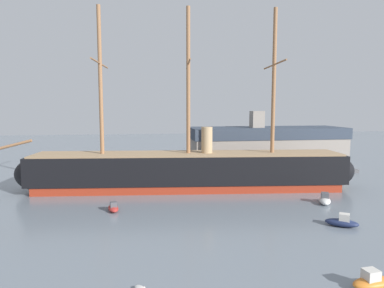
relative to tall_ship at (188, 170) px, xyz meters
The scene contains 6 objects.
tall_ship is the anchor object (origin of this frame).
motorboat_foreground_right 42.91m from the tall_ship, 74.34° to the right, with size 4.52×2.27×1.83m.
motorboat_mid_right 31.54m from the tall_ship, 54.08° to the right, with size 4.80×4.06×1.89m.
motorboat_alongside_bow 19.59m from the tall_ship, 137.43° to the right, with size 2.27×4.04×1.60m.
motorboat_alongside_stern 26.54m from the tall_ship, 32.61° to the right, with size 3.63×4.86×1.89m.
dockside_warehouse_right 30.18m from the tall_ship, 37.78° to the left, with size 44.23×15.65×15.84m.
Camera 1 is at (-11.37, -19.78, 16.83)m, focal length 32.09 mm.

